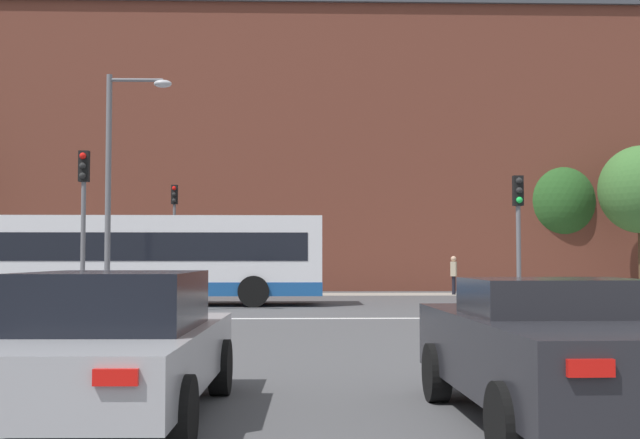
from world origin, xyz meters
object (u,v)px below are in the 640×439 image
traffic_light_near_left (83,206)px  pedestrian_waiting (272,270)px  car_roadster_right (558,350)px  pedestrian_walking_east (454,272)px  traffic_light_near_right (518,221)px  bus_crossing_lead (148,258)px  car_saloon_left (115,344)px  street_lamp_junction (119,167)px  traffic_light_far_left (174,222)px

traffic_light_near_left → pedestrian_waiting: traffic_light_near_left is taller
car_roadster_right → pedestrian_walking_east: pedestrian_walking_east is taller
pedestrian_walking_east → traffic_light_near_right: bearing=15.7°
bus_crossing_lead → pedestrian_waiting: size_ratio=6.56×
traffic_light_near_left → car_saloon_left: bearing=-73.7°
car_saloon_left → pedestrian_walking_east: size_ratio=2.79×
bus_crossing_lead → pedestrian_waiting: bearing=-28.2°
traffic_light_near_left → street_lamp_junction: 2.18m
bus_crossing_lead → street_lamp_junction: size_ratio=1.71×
traffic_light_near_right → pedestrian_walking_east: traffic_light_near_right is taller
street_lamp_junction → bus_crossing_lead: bearing=89.4°
car_roadster_right → traffic_light_far_left: bearing=104.8°
traffic_light_far_left → traffic_light_near_right: bearing=-48.3°
car_saloon_left → traffic_light_near_right: traffic_light_near_right is taller
bus_crossing_lead → pedestrian_waiting: bus_crossing_lead is taller
bus_crossing_lead → pedestrian_walking_east: (11.56, 7.08, -0.61)m
bus_crossing_lead → traffic_light_near_left: 6.14m
traffic_light_near_right → pedestrian_waiting: bearing=118.2°
car_roadster_right → traffic_light_near_left: (-7.98, 13.20, 2.19)m
car_saloon_left → pedestrian_waiting: 25.94m
car_saloon_left → pedestrian_walking_east: 27.15m
traffic_light_near_left → bus_crossing_lead: bearing=84.5°
car_saloon_left → street_lamp_junction: bearing=103.7°
car_saloon_left → street_lamp_junction: size_ratio=0.68×
traffic_light_near_right → traffic_light_far_left: bearing=131.7°
car_roadster_right → pedestrian_walking_east: bearing=79.4°
traffic_light_near_right → pedestrian_waiting: size_ratio=2.14×
car_saloon_left → traffic_light_far_left: traffic_light_far_left is taller
traffic_light_near_left → street_lamp_junction: bearing=73.1°
car_saloon_left → traffic_light_far_left: 25.66m
traffic_light_far_left → street_lamp_junction: 10.88m
car_roadster_right → traffic_light_far_left: (-7.57, 25.77, 2.34)m
bus_crossing_lead → pedestrian_walking_east: bus_crossing_lead is taller
bus_crossing_lead → traffic_light_near_right: 12.24m
car_roadster_right → traffic_light_near_right: size_ratio=1.19×
traffic_light_far_left → street_lamp_junction: bearing=-89.4°
traffic_light_far_left → bus_crossing_lead: bearing=-88.5°
bus_crossing_lead → traffic_light_near_right: size_ratio=3.06×
street_lamp_junction → pedestrian_waiting: size_ratio=3.84×
car_saloon_left → traffic_light_far_left: (-3.32, 25.34, 2.32)m
traffic_light_near_right → pedestrian_walking_east: bearing=86.6°
traffic_light_far_left → traffic_light_near_left: size_ratio=1.06×
pedestrian_walking_east → bus_crossing_lead: bearing=-39.4°
traffic_light_far_left → pedestrian_walking_east: (11.73, 0.47, -2.11)m
traffic_light_near_right → pedestrian_waiting: traffic_light_near_right is taller
car_saloon_left → pedestrian_walking_east: pedestrian_walking_east is taller
car_roadster_right → traffic_light_far_left: 26.96m
bus_crossing_lead → traffic_light_near_left: (-0.58, -5.96, 1.34)m
pedestrian_walking_east → street_lamp_junction: bearing=-26.7°
bus_crossing_lead → pedestrian_walking_east: bearing=-58.5°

